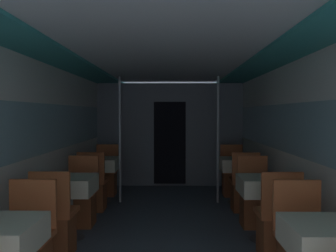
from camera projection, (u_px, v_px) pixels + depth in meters
wall_left at (40, 147)px, 4.42m from camera, size 0.05×8.44×2.06m
wall_right at (294, 147)px, 4.37m from camera, size 0.05×8.44×2.06m
ceiling_panel at (167, 58)px, 4.36m from camera, size 2.99×8.44×0.07m
bulkhead_far at (170, 135)px, 7.55m from camera, size 2.93×0.09×2.06m
dining_table_left_1 at (69, 187)px, 4.33m from camera, size 0.57×0.57×0.73m
chair_left_near_1 at (55, 228)px, 3.81m from camera, size 0.40×0.40×0.89m
chair_left_far_1 at (81, 203)px, 4.87m from camera, size 0.40×0.40×0.89m
dining_table_left_2 at (100, 165)px, 6.13m from camera, size 0.57×0.57×0.73m
chair_left_near_2 at (93, 191)px, 5.62m from camera, size 0.40×0.40×0.89m
chair_left_far_2 at (106, 179)px, 6.67m from camera, size 0.40×0.40×0.89m
support_pole_left_2 at (120, 140)px, 6.11m from camera, size 0.04×0.04×2.06m
dining_table_right_0 at (330, 242)px, 2.49m from camera, size 0.57×0.57×0.73m
dining_table_right_1 at (265, 188)px, 4.30m from camera, size 0.57×0.57×0.73m
chair_right_near_1 at (277, 229)px, 3.78m from camera, size 0.40×0.40×0.89m
chair_right_far_1 at (255, 204)px, 4.83m from camera, size 0.40×0.40×0.89m
dining_table_right_2 at (238, 166)px, 6.10m from camera, size 0.57×0.57×0.73m
chair_right_near_2 at (244, 192)px, 5.58m from camera, size 0.40×0.40×0.89m
chair_right_far_2 at (233, 179)px, 6.64m from camera, size 0.40×0.40×0.89m
support_pole_right_2 at (218, 140)px, 6.09m from camera, size 0.04×0.04×2.06m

